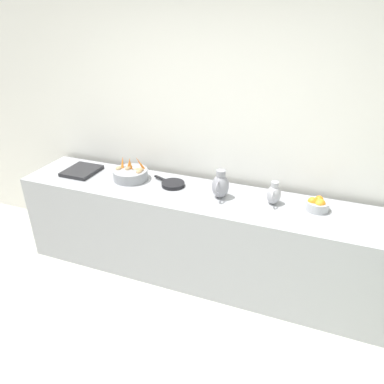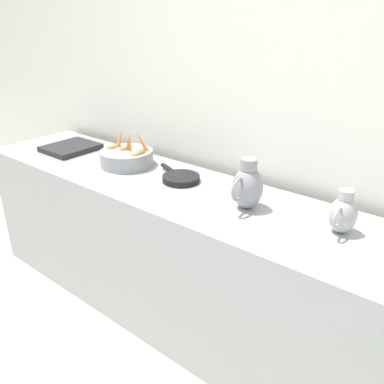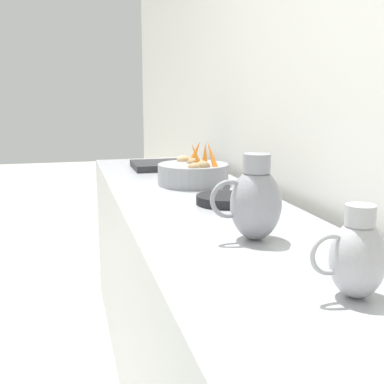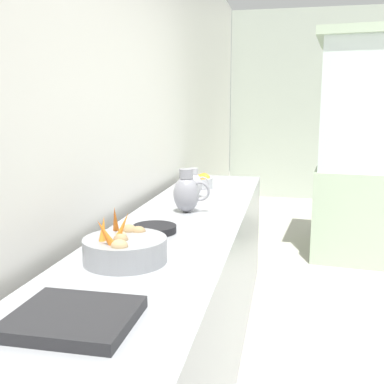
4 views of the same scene
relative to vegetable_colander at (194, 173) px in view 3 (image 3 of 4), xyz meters
name	(u,v)px [view 3 (image 3 of 4)]	position (x,y,z in m)	size (l,w,h in m)	color
prep_counter	(225,343)	(0.07, 0.70, -0.49)	(0.65, 3.39, 0.88)	#9EA0A5
vegetable_colander	(194,173)	(0.00, 0.00, 0.00)	(0.33, 0.33, 0.22)	gray
metal_pitcher_tall	(255,201)	(0.05, 0.91, 0.06)	(0.21, 0.15, 0.25)	gray
metal_pitcher_short	(357,256)	(0.00, 1.36, 0.04)	(0.17, 0.12, 0.20)	#A3A3A8
counter_sink_basin	(163,165)	(0.04, -0.53, -0.04)	(0.34, 0.30, 0.04)	#232326
skillet_on_counter	(224,199)	(-0.01, 0.43, -0.04)	(0.21, 0.34, 0.03)	black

